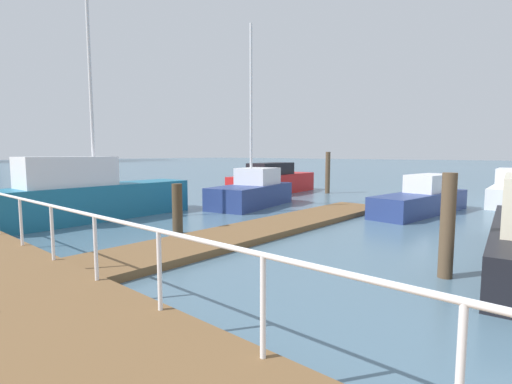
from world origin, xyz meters
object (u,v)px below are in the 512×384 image
(moored_boat_2, at_px, (90,195))
(moored_boat_5, at_px, (274,181))
(moored_boat_3, at_px, (252,191))
(moored_boat_0, at_px, (512,190))
(moored_boat_4, at_px, (423,199))

(moored_boat_2, height_order, moored_boat_5, moored_boat_2)
(moored_boat_3, bearing_deg, moored_boat_5, 27.91)
(moored_boat_2, bearing_deg, moored_boat_5, 2.67)
(moored_boat_0, distance_m, moored_boat_5, 12.27)
(moored_boat_2, xyz_separation_m, moored_boat_5, (11.46, 0.53, -0.17))
(moored_boat_2, bearing_deg, moored_boat_0, -34.76)
(moored_boat_0, relative_size, moored_boat_2, 0.87)
(moored_boat_3, bearing_deg, moored_boat_4, -65.74)
(moored_boat_0, height_order, moored_boat_2, moored_boat_2)
(moored_boat_2, bearing_deg, moored_boat_3, -16.63)
(moored_boat_4, height_order, moored_boat_5, moored_boat_5)
(moored_boat_3, relative_size, moored_boat_5, 1.08)
(moored_boat_2, height_order, moored_boat_4, moored_boat_2)
(moored_boat_0, xyz_separation_m, moored_boat_2, (-15.78, 10.95, 0.27))
(moored_boat_3, height_order, moored_boat_4, moored_boat_3)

